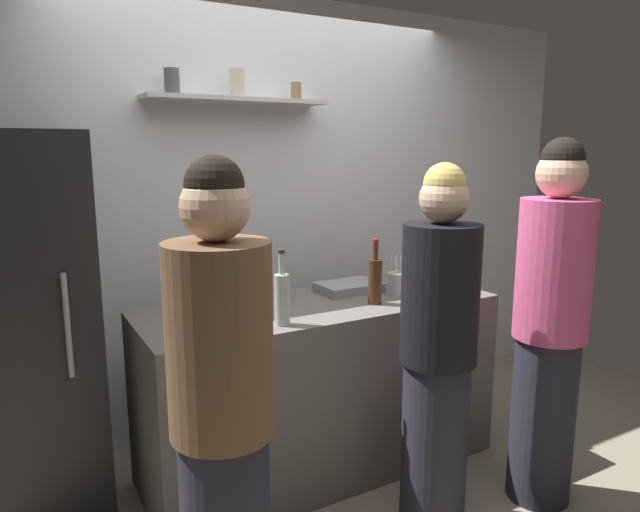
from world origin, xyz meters
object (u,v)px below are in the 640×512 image
(refrigerator, at_px, (18,331))
(wine_bottle_amber_glass, at_px, (375,279))
(water_bottle_plastic, at_px, (447,269))
(baking_pan, at_px, (349,287))
(person_brown_jacket, at_px, (222,420))
(person_blonde, at_px, (438,353))
(person_pink_top, at_px, (550,327))
(wine_bottle_pale_glass, at_px, (282,297))
(utensil_holder, at_px, (397,284))

(refrigerator, bearing_deg, wine_bottle_amber_glass, -16.78)
(wine_bottle_amber_glass, height_order, water_bottle_plastic, wine_bottle_amber_glass)
(baking_pan, bearing_deg, person_brown_jacket, -138.68)
(person_brown_jacket, bearing_deg, person_blonde, -174.81)
(person_brown_jacket, xyz_separation_m, person_pink_top, (1.64, 0.05, 0.04))
(wine_bottle_pale_glass, height_order, person_blonde, person_blonde)
(wine_bottle_amber_glass, xyz_separation_m, person_pink_top, (0.56, -0.64, -0.17))
(person_pink_top, bearing_deg, water_bottle_plastic, 4.99)
(wine_bottle_pale_glass, xyz_separation_m, person_pink_top, (1.13, -0.55, -0.17))
(wine_bottle_pale_glass, distance_m, person_blonde, 0.74)
(person_pink_top, bearing_deg, person_blonde, 85.22)
(person_blonde, bearing_deg, refrigerator, 120.21)
(wine_bottle_pale_glass, relative_size, person_brown_jacket, 0.21)
(wine_bottle_amber_glass, bearing_deg, wine_bottle_pale_glass, -171.46)
(wine_bottle_pale_glass, bearing_deg, wine_bottle_amber_glass, 8.54)
(baking_pan, bearing_deg, water_bottle_plastic, -16.40)
(wine_bottle_pale_glass, bearing_deg, person_pink_top, -25.88)
(refrigerator, height_order, person_pink_top, refrigerator)
(refrigerator, distance_m, utensil_holder, 1.88)
(wine_bottle_amber_glass, distance_m, person_brown_jacket, 1.30)
(wine_bottle_pale_glass, xyz_separation_m, person_blonde, (0.56, -0.43, -0.23))
(utensil_holder, relative_size, person_brown_jacket, 0.13)
(utensil_holder, bearing_deg, person_blonde, -110.58)
(refrigerator, xyz_separation_m, utensil_holder, (1.83, -0.41, 0.09))
(wine_bottle_pale_glass, height_order, person_pink_top, person_pink_top)
(person_brown_jacket, bearing_deg, utensil_holder, -153.33)
(baking_pan, bearing_deg, wine_bottle_pale_glass, -148.17)
(wine_bottle_pale_glass, bearing_deg, person_brown_jacket, -130.26)
(refrigerator, height_order, person_brown_jacket, refrigerator)
(refrigerator, distance_m, wine_bottle_amber_glass, 1.71)
(refrigerator, height_order, water_bottle_plastic, refrigerator)
(water_bottle_plastic, bearing_deg, utensil_holder, -175.23)
(utensil_holder, bearing_deg, person_brown_jacket, -149.21)
(water_bottle_plastic, relative_size, person_pink_top, 0.13)
(baking_pan, height_order, wine_bottle_pale_glass, wine_bottle_pale_glass)
(person_blonde, distance_m, person_pink_top, 0.59)
(baking_pan, relative_size, wine_bottle_pale_glass, 0.97)
(wine_bottle_amber_glass, xyz_separation_m, person_brown_jacket, (-1.08, -0.69, -0.21))
(refrigerator, relative_size, water_bottle_plastic, 7.89)
(wine_bottle_amber_glass, distance_m, person_blonde, 0.56)
(refrigerator, bearing_deg, wine_bottle_pale_glass, -28.71)
(person_pink_top, bearing_deg, refrigerator, 70.19)
(refrigerator, relative_size, baking_pan, 5.25)
(person_blonde, bearing_deg, wine_bottle_pale_glass, 114.78)
(person_brown_jacket, bearing_deg, wine_bottle_pale_glass, -134.38)
(wine_bottle_amber_glass, relative_size, water_bottle_plastic, 1.50)
(refrigerator, distance_m, person_brown_jacket, 1.30)
(baking_pan, xyz_separation_m, wine_bottle_amber_glass, (-0.02, -0.28, 0.10))
(refrigerator, relative_size, wine_bottle_amber_glass, 5.26)
(baking_pan, relative_size, person_brown_jacket, 0.20)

